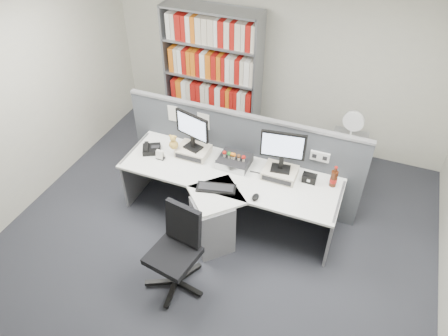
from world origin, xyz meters
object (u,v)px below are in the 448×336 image
at_px(desk, 222,201).
at_px(keyboard, 216,188).
at_px(monitor_left, 192,128).
at_px(office_chair, 177,248).
at_px(desktop_pc, 234,161).
at_px(desk_fan, 353,123).
at_px(filing_cabinet, 344,162).
at_px(desk_calendar, 160,155).
at_px(mouse, 255,197).
at_px(desk_phone, 151,149).
at_px(shelving_unit, 213,78).
at_px(monitor_right, 283,148).
at_px(cola_bottle, 334,179).
at_px(speaker, 309,178).

height_order(desk, keyboard, keyboard).
distance_m(monitor_left, office_chair, 1.43).
relative_size(desktop_pc, desk_fan, 0.83).
relative_size(desk, filing_cabinet, 3.71).
bearing_deg(keyboard, desktop_pc, 85.76).
bearing_deg(office_chair, desk_calendar, 125.28).
bearing_deg(desk_fan, mouse, -117.75).
distance_m(desk, monitor_left, 0.93).
relative_size(monitor_left, office_chair, 0.49).
height_order(desktop_pc, filing_cabinet, desktop_pc).
relative_size(mouse, office_chair, 0.12).
bearing_deg(desk_calendar, office_chair, -54.72).
relative_size(desk_phone, shelving_unit, 0.14).
relative_size(keyboard, desk_calendar, 3.88).
height_order(desk_calendar, filing_cabinet, desk_calendar).
distance_m(shelving_unit, filing_cabinet, 2.24).
bearing_deg(keyboard, mouse, 1.83).
xyz_separation_m(desktop_pc, keyboard, (-0.04, -0.48, -0.03)).
xyz_separation_m(desk, desktop_pc, (0.00, 0.38, 0.31)).
height_order(monitor_right, shelving_unit, shelving_unit).
xyz_separation_m(filing_cabinet, office_chair, (-1.35, -2.27, 0.17)).
relative_size(cola_bottle, shelving_unit, 0.14).
relative_size(desktop_pc, office_chair, 0.38).
relative_size(monitor_left, desk_calendar, 3.99).
relative_size(keyboard, shelving_unit, 0.23).
bearing_deg(speaker, shelving_unit, 141.39).
distance_m(desktop_pc, shelving_unit, 1.73).
height_order(monitor_left, speaker, monitor_left).
xyz_separation_m(keyboard, desk_fan, (1.24, 1.49, 0.25)).
height_order(monitor_right, desk_calendar, monitor_right).
distance_m(desk_phone, office_chair, 1.45).
relative_size(monitor_right, office_chair, 0.52).
bearing_deg(monitor_left, shelving_unit, 103.97).
height_order(keyboard, mouse, mouse).
xyz_separation_m(desktop_pc, shelving_unit, (-0.90, 1.46, 0.21)).
bearing_deg(cola_bottle, shelving_unit, 145.81).
bearing_deg(monitor_right, desk, -145.78).
bearing_deg(filing_cabinet, desktop_pc, -139.78).
relative_size(desktop_pc, cola_bottle, 1.37).
xyz_separation_m(monitor_left, filing_cabinet, (1.74, 1.02, -0.76)).
relative_size(desk_calendar, cola_bottle, 0.44).
xyz_separation_m(shelving_unit, desk_fan, (2.10, -0.45, 0.01)).
relative_size(monitor_left, mouse, 4.05).
distance_m(filing_cabinet, desk_fan, 0.63).
height_order(mouse, desk_phone, desk_phone).
relative_size(desk_calendar, filing_cabinet, 0.17).
bearing_deg(office_chair, monitor_left, 107.17).
bearing_deg(desk, shelving_unit, 115.96).
bearing_deg(shelving_unit, office_chair, -74.54).
relative_size(desk, cola_bottle, 9.62).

